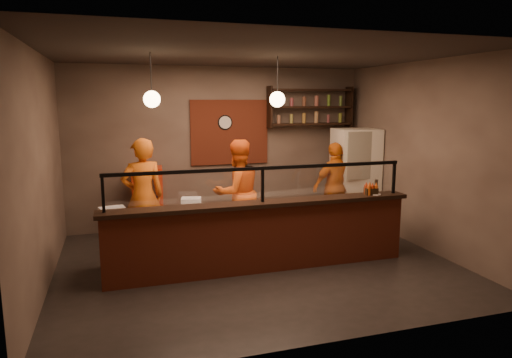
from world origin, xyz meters
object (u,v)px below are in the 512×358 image
object	(u,v)px
cook_mid	(237,192)
cook_right	(335,187)
pizza_dough	(267,204)
red_cooler	(148,201)
fridge	(355,177)
pepper_mill	(376,186)
condiment_caddy	(371,191)
wall_clock	(225,122)
cook_left	(143,196)

from	to	relation	value
cook_mid	cook_right	xyz separation A→B (m)	(2.07, 0.30, -0.07)
pizza_dough	red_cooler	bearing A→B (deg)	131.61
fridge	red_cooler	world-z (taller)	fridge
cook_mid	pepper_mill	xyz separation A→B (m)	(1.97, -1.30, 0.23)
red_cooler	pizza_dough	distance (m)	2.61
cook_right	condiment_caddy	bearing A→B (deg)	72.07
wall_clock	condiment_caddy	distance (m)	3.40
condiment_caddy	pepper_mill	world-z (taller)	pepper_mill
condiment_caddy	fridge	bearing A→B (deg)	67.59
wall_clock	condiment_caddy	world-z (taller)	wall_clock
red_cooler	condiment_caddy	world-z (taller)	red_cooler
wall_clock	pepper_mill	distance (m)	3.39
fridge	pepper_mill	distance (m)	1.95
cook_right	pizza_dough	world-z (taller)	cook_right
cook_left	condiment_caddy	bearing A→B (deg)	147.86
cook_left	fridge	xyz separation A→B (m)	(4.24, 0.55, 0.02)
cook_right	condiment_caddy	size ratio (longest dim) A/B	9.07
cook_left	cook_mid	bearing A→B (deg)	169.86
pizza_dough	pepper_mill	distance (m)	1.79
cook_left	pizza_dough	distance (m)	2.06
wall_clock	fridge	bearing A→B (deg)	-18.74
wall_clock	red_cooler	xyz separation A→B (m)	(-1.59, -0.31, -1.45)
fridge	cook_right	bearing A→B (deg)	-150.78
pizza_dough	condiment_caddy	size ratio (longest dim) A/B	2.97
cook_mid	condiment_caddy	distance (m)	2.29
cook_mid	pepper_mill	world-z (taller)	cook_mid
cook_mid	cook_right	bearing A→B (deg)	174.71
wall_clock	pizza_dough	xyz separation A→B (m)	(0.14, -2.25, -1.19)
cook_left	cook_right	size ratio (longest dim) A/B	1.11
cook_mid	pizza_dough	world-z (taller)	cook_mid
pizza_dough	cook_right	bearing A→B (deg)	32.83
cook_mid	pizza_dough	bearing A→B (deg)	92.55
fridge	condiment_caddy	xyz separation A→B (m)	(-0.79, -1.91, 0.13)
cook_left	cook_mid	xyz separation A→B (m)	(1.62, 0.01, -0.03)
red_cooler	pizza_dough	world-z (taller)	red_cooler
pepper_mill	red_cooler	bearing A→B (deg)	145.42
pizza_dough	cook_left	bearing A→B (deg)	155.46
cook_left	pepper_mill	bearing A→B (deg)	149.77
pepper_mill	cook_mid	bearing A→B (deg)	146.62
pizza_dough	cook_mid	bearing A→B (deg)	106.21
cook_mid	red_cooler	distance (m)	1.84
red_cooler	condiment_caddy	xyz separation A→B (m)	(3.30, -2.45, 0.46)
cook_mid	pizza_dough	size ratio (longest dim) A/B	3.29
cook_right	fridge	distance (m)	0.61
pepper_mill	fridge	bearing A→B (deg)	70.50
red_cooler	condiment_caddy	size ratio (longest dim) A/B	6.78
cook_left	red_cooler	size ratio (longest dim) A/B	1.49
wall_clock	cook_right	size ratio (longest dim) A/B	0.17
fridge	pizza_dough	bearing A→B (deg)	-143.00
cook_left	pepper_mill	world-z (taller)	cook_left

